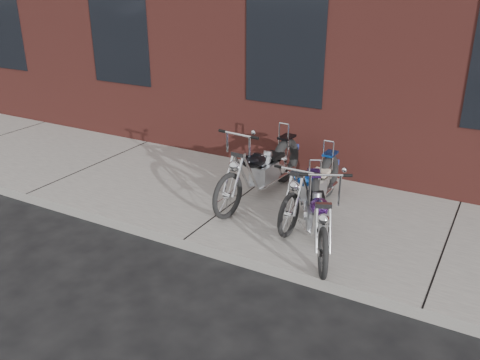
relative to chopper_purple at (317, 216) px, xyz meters
The scene contains 5 objects.
ground 1.79m from the chopper_purple, 153.17° to the right, with size 120.00×120.00×0.00m, color black.
sidewalk 1.75m from the chopper_purple, 154.50° to the left, with size 22.00×3.00×0.15m, color gray.
chopper_purple is the anchor object (origin of this frame).
chopper_blue 0.87m from the chopper_purple, 116.13° to the left, with size 0.51×2.10×0.91m.
chopper_third 1.57m from the chopper_purple, 143.68° to the left, with size 0.57×2.33×1.18m.
Camera 1 is at (3.46, -4.72, 3.39)m, focal length 38.00 mm.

